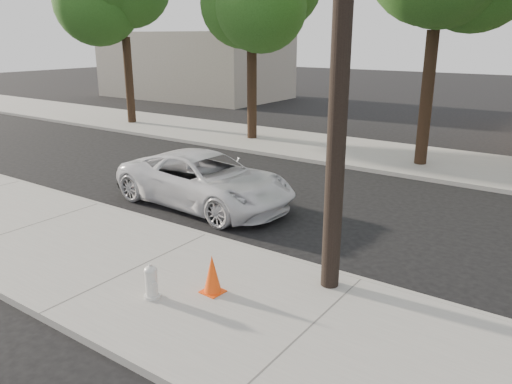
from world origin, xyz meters
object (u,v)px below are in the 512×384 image
utility_pole (342,36)px  traffic_cone (212,275)px  fire_hydrant (151,282)px  police_cruiser (205,180)px

utility_pole → traffic_cone: utility_pole is taller
traffic_cone → fire_hydrant: bearing=-134.7°
fire_hydrant → traffic_cone: traffic_cone is taller
utility_pole → fire_hydrant: (-2.42, -2.29, -4.25)m
police_cruiser → fire_hydrant: (2.89, -4.86, -0.31)m
utility_pole → traffic_cone: bearing=-137.4°
fire_hydrant → police_cruiser: bearing=139.8°
utility_pole → fire_hydrant: bearing=-136.5°
fire_hydrant → traffic_cone: (0.77, 0.78, 0.06)m
police_cruiser → traffic_cone: police_cruiser is taller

